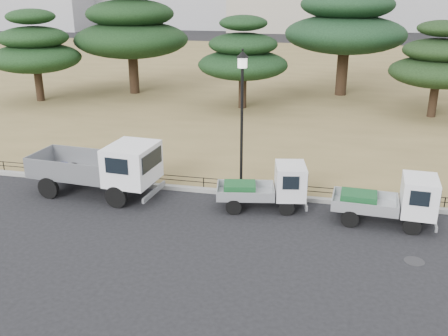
% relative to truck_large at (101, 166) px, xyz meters
% --- Properties ---
extents(ground, '(220.00, 220.00, 0.00)m').
position_rel_truck_large_xyz_m(ground, '(4.71, -1.47, -1.20)').
color(ground, black).
extents(lawn, '(120.00, 56.00, 0.15)m').
position_rel_truck_large_xyz_m(lawn, '(4.71, 29.13, -1.12)').
color(lawn, olive).
rests_on(lawn, ground).
extents(curb, '(120.00, 0.25, 0.16)m').
position_rel_truck_large_xyz_m(curb, '(4.71, 1.13, -1.12)').
color(curb, gray).
rests_on(curb, ground).
extents(truck_large, '(5.08, 2.35, 2.16)m').
position_rel_truck_large_xyz_m(truck_large, '(0.00, 0.00, 0.00)').
color(truck_large, black).
rests_on(truck_large, ground).
extents(truck_kei_front, '(3.37, 1.90, 1.68)m').
position_rel_truck_large_xyz_m(truck_kei_front, '(6.44, 0.18, -0.36)').
color(truck_kei_front, black).
rests_on(truck_kei_front, ground).
extents(truck_kei_rear, '(3.43, 1.63, 1.75)m').
position_rel_truck_large_xyz_m(truck_kei_rear, '(10.69, -0.19, -0.32)').
color(truck_kei_rear, black).
rests_on(truck_kei_rear, ground).
extents(street_lamp, '(0.48, 0.48, 5.34)m').
position_rel_truck_large_xyz_m(street_lamp, '(5.19, 1.43, 2.56)').
color(street_lamp, black).
rests_on(street_lamp, lawn).
extents(pipe_fence, '(38.00, 0.04, 0.40)m').
position_rel_truck_large_xyz_m(pipe_fence, '(4.71, 1.28, -0.76)').
color(pipe_fence, black).
rests_on(pipe_fence, lawn).
extents(tarp_pile, '(1.62, 1.35, 0.94)m').
position_rel_truck_large_xyz_m(tarp_pile, '(-1.78, 1.65, -0.67)').
color(tarp_pile, '#131897').
rests_on(tarp_pile, lawn).
extents(manhole, '(0.60, 0.60, 0.01)m').
position_rel_truck_large_xyz_m(manhole, '(11.21, -2.67, -1.19)').
color(manhole, '#2D2D30').
rests_on(manhole, ground).
extents(pine_west_far, '(6.13, 6.13, 6.19)m').
position_rel_truck_large_xyz_m(pine_west_far, '(-11.63, 14.42, 2.53)').
color(pine_west_far, black).
rests_on(pine_west_far, lawn).
extents(pine_west_near, '(8.24, 8.24, 8.24)m').
position_rel_truck_large_xyz_m(pine_west_near, '(-6.21, 18.42, 3.70)').
color(pine_west_near, black).
rests_on(pine_west_near, lawn).
extents(pine_center_left, '(5.80, 5.80, 5.90)m').
position_rel_truck_large_xyz_m(pine_center_left, '(2.62, 15.38, 2.36)').
color(pine_center_left, black).
rests_on(pine_center_left, lawn).
extents(pine_center_right, '(8.58, 8.58, 9.11)m').
position_rel_truck_large_xyz_m(pine_center_right, '(8.93, 21.10, 4.23)').
color(pine_center_right, black).
rests_on(pine_center_right, lawn).
extents(pine_east_near, '(5.68, 5.68, 5.74)m').
position_rel_truck_large_xyz_m(pine_east_near, '(14.43, 15.51, 2.26)').
color(pine_east_near, black).
rests_on(pine_east_near, lawn).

